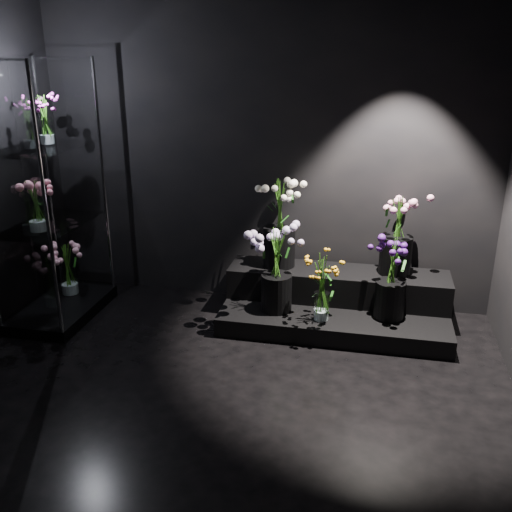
# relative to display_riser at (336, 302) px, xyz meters

# --- Properties ---
(floor) EXTENTS (4.00, 4.00, 0.00)m
(floor) POSITION_rel_display_riser_xyz_m (-0.69, -1.62, -0.17)
(floor) COLOR black
(floor) RESTS_ON ground
(wall_back) EXTENTS (4.00, 0.00, 4.00)m
(wall_back) POSITION_rel_display_riser_xyz_m (-0.69, 0.38, 1.23)
(wall_back) COLOR black
(wall_back) RESTS_ON floor
(display_riser) EXTENTS (1.89, 0.84, 0.42)m
(display_riser) POSITION_rel_display_riser_xyz_m (0.00, 0.00, 0.00)
(display_riser) COLOR black
(display_riser) RESTS_ON floor
(display_case) EXTENTS (0.59, 0.98, 2.16)m
(display_case) POSITION_rel_display_riser_xyz_m (-2.38, -0.38, 0.91)
(display_case) COLOR black
(display_case) RESTS_ON floor
(bouquet_orange_bells) EXTENTS (0.29, 0.29, 0.55)m
(bouquet_orange_bells) POSITION_rel_display_riser_xyz_m (-0.09, -0.33, 0.27)
(bouquet_orange_bells) COLOR white
(bouquet_orange_bells) RESTS_ON display_riser
(bouquet_lilac) EXTENTS (0.44, 0.44, 0.70)m
(bouquet_lilac) POSITION_rel_display_riser_xyz_m (-0.48, -0.22, 0.39)
(bouquet_lilac) COLOR black
(bouquet_lilac) RESTS_ON display_riser
(bouquet_purple) EXTENTS (0.44, 0.44, 0.66)m
(bouquet_purple) POSITION_rel_display_riser_xyz_m (0.44, -0.17, 0.35)
(bouquet_purple) COLOR black
(bouquet_purple) RESTS_ON display_riser
(bouquet_cream_roses) EXTENTS (0.51, 0.51, 0.79)m
(bouquet_cream_roses) POSITION_rel_display_riser_xyz_m (-0.52, 0.13, 0.70)
(bouquet_cream_roses) COLOR black
(bouquet_cream_roses) RESTS_ON display_riser
(bouquet_pink_roses) EXTENTS (0.44, 0.44, 0.68)m
(bouquet_pink_roses) POSITION_rel_display_riser_xyz_m (0.47, 0.15, 0.63)
(bouquet_pink_roses) COLOR black
(bouquet_pink_roses) RESTS_ON display_riser
(bouquet_case_pink) EXTENTS (0.40, 0.40, 0.43)m
(bouquet_case_pink) POSITION_rel_display_riser_xyz_m (-2.36, -0.58, 0.90)
(bouquet_case_pink) COLOR white
(bouquet_case_pink) RESTS_ON display_case
(bouquet_case_magenta) EXTENTS (0.23, 0.23, 0.38)m
(bouquet_case_magenta) POSITION_rel_display_riser_xyz_m (-2.41, -0.22, 1.51)
(bouquet_case_magenta) COLOR white
(bouquet_case_magenta) RESTS_ON display_case
(bouquet_case_base_pink) EXTENTS (0.40, 0.40, 0.47)m
(bouquet_case_base_pink) POSITION_rel_display_riser_xyz_m (-2.42, -0.15, 0.17)
(bouquet_case_base_pink) COLOR white
(bouquet_case_base_pink) RESTS_ON display_case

